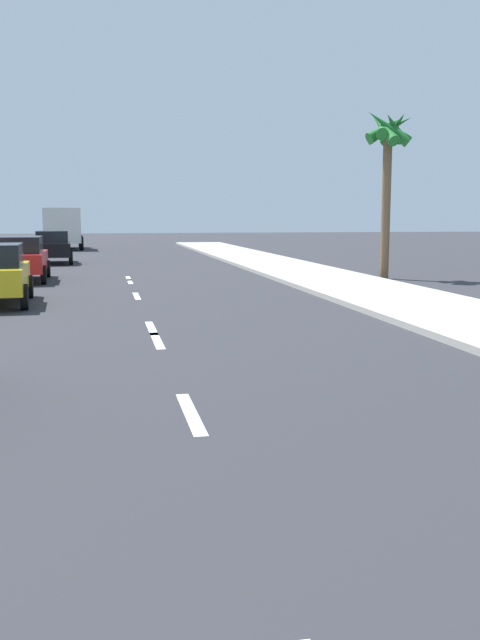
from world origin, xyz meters
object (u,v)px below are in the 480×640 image
parked_car_red (19,257)px  palm_tree_far (388,143)px  parked_car_black (53,246)px  delivery_truck (63,227)px

parked_car_red → palm_tree_far: bearing=-8.1°
parked_car_red → parked_car_black: size_ratio=1.05×
palm_tree_far → delivery_truck: bearing=115.9°
parked_car_black → palm_tree_far: bearing=-44.3°
parked_car_red → parked_car_black: (0.54, 9.46, -0.00)m
parked_car_red → delivery_truck: bearing=88.1°
parked_car_red → parked_car_black: 9.47m
delivery_truck → palm_tree_far: 29.12m
parked_car_black → palm_tree_far: palm_tree_far is taller
palm_tree_far → parked_car_red: bearing=173.2°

